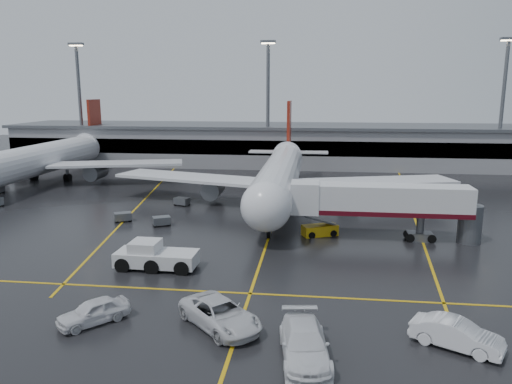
# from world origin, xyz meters

# --- Properties ---
(ground) EXTENTS (220.00, 220.00, 0.00)m
(ground) POSITION_xyz_m (0.00, 0.00, 0.00)
(ground) COLOR black
(ground) RESTS_ON ground
(apron_line_centre) EXTENTS (0.25, 90.00, 0.02)m
(apron_line_centre) POSITION_xyz_m (0.00, 0.00, 0.01)
(apron_line_centre) COLOR gold
(apron_line_centre) RESTS_ON ground
(apron_line_stop) EXTENTS (60.00, 0.25, 0.02)m
(apron_line_stop) POSITION_xyz_m (0.00, -22.00, 0.01)
(apron_line_stop) COLOR gold
(apron_line_stop) RESTS_ON ground
(apron_line_left) EXTENTS (9.99, 69.35, 0.02)m
(apron_line_left) POSITION_xyz_m (-20.00, 10.00, 0.01)
(apron_line_left) COLOR gold
(apron_line_left) RESTS_ON ground
(apron_line_right) EXTENTS (7.57, 69.64, 0.02)m
(apron_line_right) POSITION_xyz_m (18.00, 10.00, 0.01)
(apron_line_right) COLOR gold
(apron_line_right) RESTS_ON ground
(terminal) EXTENTS (122.00, 19.00, 8.60)m
(terminal) POSITION_xyz_m (0.00, 47.93, 4.32)
(terminal) COLOR gray
(terminal) RESTS_ON ground
(light_mast_left) EXTENTS (3.00, 1.20, 25.45)m
(light_mast_left) POSITION_xyz_m (-45.00, 42.00, 14.47)
(light_mast_left) COLOR #595B60
(light_mast_left) RESTS_ON ground
(light_mast_mid) EXTENTS (3.00, 1.20, 25.45)m
(light_mast_mid) POSITION_xyz_m (-5.00, 42.00, 14.47)
(light_mast_mid) COLOR #595B60
(light_mast_mid) RESTS_ON ground
(light_mast_right) EXTENTS (3.00, 1.20, 25.45)m
(light_mast_right) POSITION_xyz_m (40.00, 42.00, 14.47)
(light_mast_right) COLOR #595B60
(light_mast_right) RESTS_ON ground
(main_airliner) EXTENTS (48.80, 45.60, 14.10)m
(main_airliner) POSITION_xyz_m (0.00, 9.70, 4.21)
(main_airliner) COLOR silver
(main_airliner) RESTS_ON ground
(second_airliner) EXTENTS (48.80, 45.60, 14.10)m
(second_airliner) POSITION_xyz_m (-42.00, 21.70, 4.21)
(second_airliner) COLOR silver
(second_airliner) RESTS_ON ground
(jet_bridge) EXTENTS (19.90, 3.40, 6.05)m
(jet_bridge) POSITION_xyz_m (11.87, -6.00, 3.93)
(jet_bridge) COLOR silver
(jet_bridge) RESTS_ON ground
(pushback_tractor) EXTENTS (7.28, 3.23, 2.58)m
(pushback_tractor) POSITION_xyz_m (-9.25, -17.39, 1.03)
(pushback_tractor) COLOR silver
(pushback_tractor) RESTS_ON ground
(belt_loader) EXTENTS (4.15, 2.97, 2.42)m
(belt_loader) POSITION_xyz_m (5.50, -5.35, 0.60)
(belt_loader) COLOR gold
(belt_loader) RESTS_ON ground
(service_van_a) EXTENTS (6.90, 6.93, 1.86)m
(service_van_a) POSITION_xyz_m (-1.25, -27.71, 0.93)
(service_van_a) COLOR silver
(service_van_a) RESTS_ON ground
(service_van_b) EXTENTS (3.57, 7.01, 1.95)m
(service_van_b) POSITION_xyz_m (4.45, -31.02, 0.97)
(service_van_b) COLOR white
(service_van_b) RESTS_ON ground
(service_van_c) EXTENTS (5.71, 4.29, 1.80)m
(service_van_c) POSITION_xyz_m (13.71, -28.59, 0.90)
(service_van_c) COLOR silver
(service_van_c) RESTS_ON ground
(service_van_d) EXTENTS (4.74, 4.92, 1.66)m
(service_van_d) POSITION_xyz_m (-9.94, -28.18, 0.83)
(service_van_d) COLOR silver
(service_van_d) RESTS_ON ground
(baggage_cart_a) EXTENTS (2.37, 2.07, 1.12)m
(baggage_cart_a) POSITION_xyz_m (-13.01, -3.72, 0.63)
(baggage_cart_a) COLOR #595B60
(baggage_cart_a) RESTS_ON ground
(baggage_cart_b) EXTENTS (2.38, 2.09, 1.12)m
(baggage_cart_b) POSITION_xyz_m (-18.30, -2.41, 0.63)
(baggage_cart_b) COLOR #595B60
(baggage_cart_b) RESTS_ON ground
(baggage_cart_c) EXTENTS (2.32, 1.89, 1.12)m
(baggage_cart_c) POSITION_xyz_m (-13.46, 6.78, 0.63)
(baggage_cart_c) COLOR #595B60
(baggage_cart_c) RESTS_ON ground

